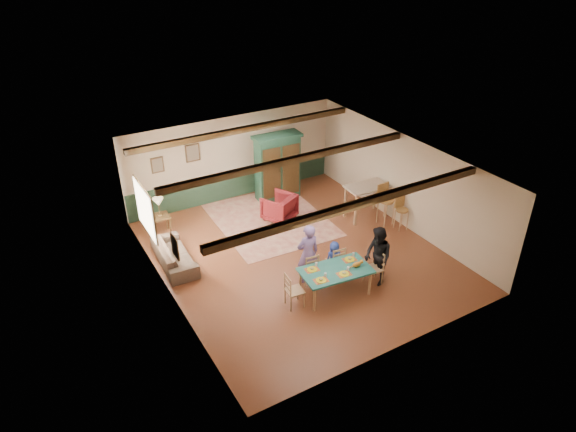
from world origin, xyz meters
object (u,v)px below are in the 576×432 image
sofa (174,254)px  table_lamp (159,207)px  dining_chair_end_left (295,290)px  person_child (334,258)px  dining_chair_far_right (335,260)px  counter_table (366,201)px  end_table (161,225)px  bar_stool_right (402,214)px  armoire (277,167)px  bar_stool_left (386,205)px  dining_chair_end_right (373,268)px  person_man (308,254)px  dining_table (335,282)px  person_woman (378,256)px  armchair (279,207)px  dining_chair_far_left (309,268)px  cat (357,264)px

sofa → table_lamp: (0.19, 1.60, 0.60)m
dining_chair_end_left → person_child: person_child is taller
dining_chair_far_right → counter_table: size_ratio=0.70×
end_table → bar_stool_right: (6.08, -3.21, 0.20)m
armoire → bar_stool_left: armoire is taller
dining_chair_end_right → bar_stool_right: 2.85m
person_man → table_lamp: (-2.41, 3.96, 0.08)m
bar_stool_right → person_child: bearing=-159.6°
dining_table → person_man: size_ratio=1.04×
person_woman → counter_table: bearing=152.9°
bar_stool_left → bar_stool_right: bearing=-70.7°
dining_chair_far_right → bar_stool_right: bar_stool_right is taller
armoire → bar_stool_right: 4.15m
person_child → armchair: person_child is taller
armoire → dining_chair_far_left: bearing=-107.3°
dining_chair_end_left → armoire: (2.33, 4.95, 0.64)m
bar_stool_right → cat: bearing=-145.4°
person_man → sofa: size_ratio=0.82×
sofa → counter_table: (5.81, -0.52, 0.24)m
dining_chair_end_left → person_woman: 2.23m
cat → bar_stool_right: bearing=36.1°
dining_chair_far_right → dining_chair_end_left: (-1.49, -0.51, 0.00)m
armoire → end_table: bearing=-172.8°
person_man → armoire: bearing=-103.9°
cat → table_lamp: table_lamp is taller
dining_chair_far_right → bar_stool_right: bearing=-156.8°
dining_chair_far_right → person_child: person_child is taller
dining_chair_far_left → armchair: dining_chair_far_left is taller
dining_chair_far_right → person_child: 0.08m
dining_chair_far_right → sofa: bearing=-31.1°
armoire → person_man: bearing=-107.5°
person_child → end_table: person_child is taller
dining_table → person_woman: bearing=-6.1°
end_table → dining_chair_end_left: bearing=-70.4°
cat → armoire: armoire is taller
dining_table → dining_chair_end_left: dining_chair_end_left is taller
dining_chair_end_right → table_lamp: (-3.75, 4.85, 0.44)m
dining_chair_far_right → end_table: dining_chair_far_right is taller
sofa → table_lamp: 1.72m
table_lamp → dining_chair_end_right: bearing=-52.3°
dining_chair_far_left → end_table: bearing=-53.2°
person_woman → dining_chair_far_right: bearing=-130.3°
counter_table → dining_chair_end_left: bearing=-147.9°
dining_chair_end_left → bar_stool_right: (4.44, 1.42, 0.06)m
dining_chair_end_right → cat: size_ratio=2.64×
dining_chair_far_right → bar_stool_right: size_ratio=0.88×
person_woman → bar_stool_left: person_woman is taller
dining_chair_end_right → person_man: bearing=-117.3°
person_child → table_lamp: size_ratio=1.68×
dining_chair_end_left → bar_stool_left: 4.65m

